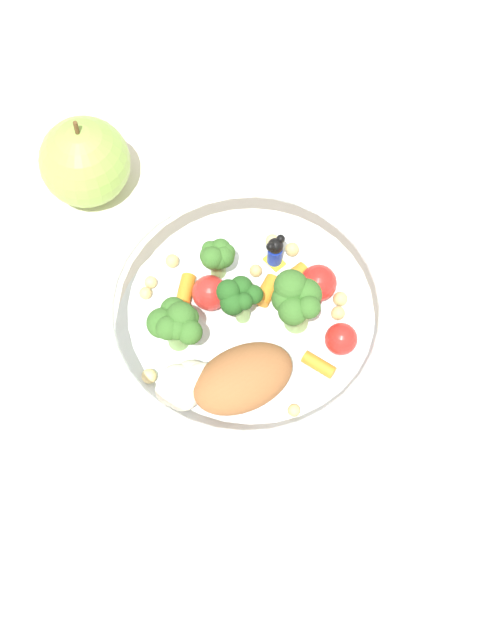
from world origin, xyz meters
TOP-DOWN VIEW (x-y plane):
  - ground_plane at (0.00, 0.00)m, footprint 2.40×2.40m
  - food_container at (-0.01, -0.01)m, footprint 0.21×0.21m
  - loose_apple at (-0.10, 0.16)m, footprint 0.07×0.07m

SIDE VIEW (x-z plane):
  - ground_plane at x=0.00m, z-range 0.00..0.00m
  - food_container at x=-0.01m, z-range 0.00..0.07m
  - loose_apple at x=-0.10m, z-range -0.01..0.08m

